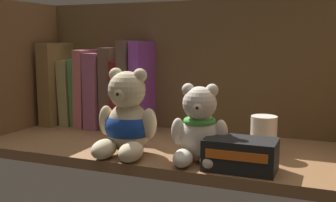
{
  "coord_description": "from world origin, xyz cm",
  "views": [
    {
      "loc": [
        29.84,
        -75.22,
        23.1
      ],
      "look_at": [
        -0.6,
        0.0,
        11.05
      ],
      "focal_mm": 43.69,
      "sensor_mm": 36.0,
      "label": 1
    }
  ],
  "objects": [
    {
      "name": "teddy_bear_larger",
      "position": [
        -5.09,
        -9.19,
        8.33
      ],
      "size": [
        11.7,
        12.18,
        16.1
      ],
      "color": "beige",
      "rests_on": "shelf_board"
    },
    {
      "name": "book_1",
      "position": [
        -31.42,
        11.62,
        10.1
      ],
      "size": [
        3.28,
        9.85,
        16.29
      ],
      "primitive_type": "cube",
      "rotation": [
        0.0,
        -0.03,
        0.0
      ],
      "color": "tan",
      "rests_on": "shelf_board"
    },
    {
      "name": "book_3",
      "position": [
        -26.02,
        11.62,
        11.42
      ],
      "size": [
        2.84,
        12.66,
        18.89
      ],
      "primitive_type": "cube",
      "rotation": [
        0.0,
        0.02,
        0.0
      ],
      "color": "#BA6262",
      "rests_on": "shelf_board"
    },
    {
      "name": "book_2",
      "position": [
        -28.65,
        11.62,
        10.3
      ],
      "size": [
        2.42,
        9.07,
        16.64
      ],
      "primitive_type": "cube",
      "rotation": [
        0.0,
        -0.02,
        0.0
      ],
      "color": "#539A52",
      "rests_on": "shelf_board"
    },
    {
      "name": "book_7",
      "position": [
        -13.96,
        11.62,
        12.56
      ],
      "size": [
        2.23,
        13.77,
        21.12
      ],
      "primitive_type": "cube",
      "color": "brown",
      "rests_on": "shelf_board"
    },
    {
      "name": "shelf_back_panel",
      "position": [
        0.0,
        15.61,
        16.07
      ],
      "size": [
        78.88,
        1.2,
        32.13
      ],
      "primitive_type": "cube",
      "color": "brown",
      "rests_on": "ground"
    },
    {
      "name": "pillar_candle",
      "position": [
        18.55,
        0.28,
        5.65
      ],
      "size": [
        4.83,
        4.83,
        7.31
      ],
      "primitive_type": "cylinder",
      "color": "silver",
      "rests_on": "shelf_board"
    },
    {
      "name": "small_product_box",
      "position": [
        16.52,
        -10.62,
        4.61
      ],
      "size": [
        11.63,
        7.04,
        5.22
      ],
      "color": "black",
      "rests_on": "shelf_board"
    },
    {
      "name": "book_8",
      "position": [
        -11.22,
        11.62,
        12.43
      ],
      "size": [
        2.52,
        11.86,
        20.86
      ],
      "primitive_type": "cube",
      "color": "purple",
      "rests_on": "shelf_board"
    },
    {
      "name": "teddy_bear_smaller",
      "position": [
        8.84,
        -8.93,
        7.87
      ],
      "size": [
        10.21,
        10.62,
        13.76
      ],
      "color": "beige",
      "rests_on": "shelf_board"
    },
    {
      "name": "shelf_board",
      "position": [
        0.0,
        0.0,
        1.0
      ],
      "size": [
        76.48,
        30.03,
        2.0
      ],
      "primitive_type": "cube",
      "color": "brown",
      "rests_on": "ground"
    },
    {
      "name": "book_6",
      "position": [
        -16.38,
        11.62,
        10.21
      ],
      "size": [
        1.88,
        12.77,
        16.41
      ],
      "primitive_type": "cube",
      "color": "maroon",
      "rests_on": "shelf_board"
    },
    {
      "name": "shelf_side_panel_left",
      "position": [
        -39.04,
        0.0,
        16.07
      ],
      "size": [
        1.6,
        32.43,
        32.13
      ],
      "primitive_type": "cube",
      "color": "brown",
      "rests_on": "ground"
    },
    {
      "name": "book_0",
      "position": [
        -34.94,
        11.62,
        12.23
      ],
      "size": [
        3.59,
        14.83,
        20.46
      ],
      "primitive_type": "cube",
      "color": "brown",
      "rests_on": "shelf_board"
    },
    {
      "name": "book_4",
      "position": [
        -22.77,
        11.62,
        11.06
      ],
      "size": [
        3.33,
        12.97,
        18.12
      ],
      "primitive_type": "cube",
      "color": "#8F4E6D",
      "rests_on": "shelf_board"
    },
    {
      "name": "book_5",
      "position": [
        -19.21,
        11.62,
        11.7
      ],
      "size": [
        3.05,
        10.88,
        19.41
      ],
      "primitive_type": "cube",
      "color": "brown",
      "rests_on": "shelf_board"
    }
  ]
}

